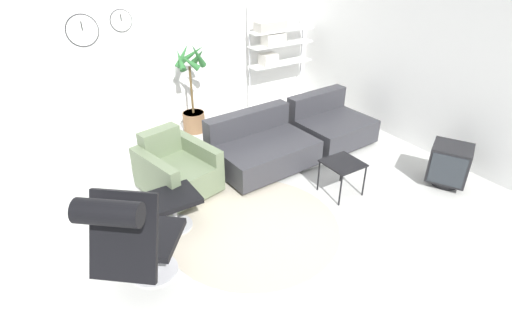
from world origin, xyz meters
The scene contains 13 objects.
ground_plane centered at (0.00, 0.00, 0.00)m, with size 12.00×12.00×0.00m, color silver.
wall_back centered at (0.00, 2.77, 1.40)m, with size 12.00×0.09×2.80m.
wall_right centered at (3.18, 0.00, 1.40)m, with size 0.06×12.00×2.80m.
round_rug centered at (0.08, -0.25, 0.00)m, with size 1.89×1.89×0.01m.
lounge_chair centered at (-1.24, -0.54, 0.69)m, with size 0.98×1.03×1.19m.
ottoman centered at (-0.62, 0.21, 0.31)m, with size 0.52×0.44×0.40m.
armchair_red centered at (-0.32, 0.84, 0.28)m, with size 0.91×1.00×0.73m.
couch_low centered at (0.88, 0.81, 0.25)m, with size 1.35×1.00×0.70m.
couch_second centered at (2.16, 0.87, 0.25)m, with size 1.09×0.99×0.70m.
side_table centered at (1.33, -0.28, 0.38)m, with size 0.42×0.42×0.43m.
crt_television centered at (2.58, -0.85, 0.29)m, with size 0.59×0.60×0.54m.
potted_plant centered at (0.60, 2.32, 0.55)m, with size 0.53×0.60×1.45m.
shelf_unit centered at (2.25, 2.49, 1.17)m, with size 1.19×0.28×1.87m.
Camera 1 is at (-1.74, -3.16, 2.78)m, focal length 28.00 mm.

